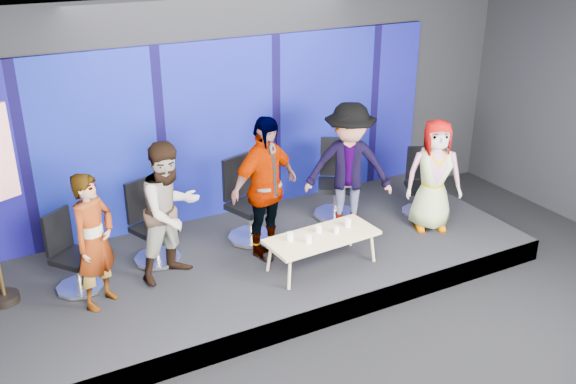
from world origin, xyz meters
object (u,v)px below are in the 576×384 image
at_px(chair_c, 248,213).
at_px(coffee_table, 322,238).
at_px(panelist_a, 94,241).
at_px(panelist_c, 265,188).
at_px(chair_d, 336,191).
at_px(mug_b, 309,239).
at_px(chair_a, 74,265).
at_px(chair_b, 153,235).
at_px(mug_a, 290,237).
at_px(chair_e, 421,193).
at_px(mug_c, 319,229).
at_px(mug_e, 348,223).
at_px(panelist_b, 170,211).
at_px(panelist_e, 434,175).
at_px(panelist_d, 349,169).
at_px(mug_d, 337,230).

height_order(chair_c, coffee_table, chair_c).
height_order(panelist_a, chair_c, panelist_a).
height_order(panelist_c, chair_d, panelist_c).
relative_size(chair_d, mug_b, 11.71).
height_order(chair_a, chair_b, chair_b).
height_order(chair_b, mug_a, chair_b).
bearing_deg(chair_e, panelist_c, -152.70).
relative_size(chair_e, mug_c, 10.35).
distance_m(panelist_a, chair_d, 3.77).
bearing_deg(mug_c, panelist_a, 171.99).
xyz_separation_m(chair_e, mug_c, (-2.15, -0.60, 0.16)).
xyz_separation_m(chair_a, mug_a, (2.47, -0.86, 0.17)).
distance_m(mug_c, mug_e, 0.42).
bearing_deg(panelist_a, chair_d, -25.63).
xyz_separation_m(mug_c, mug_e, (0.42, -0.03, 0.00)).
relative_size(panelist_b, mug_a, 16.91).
height_order(chair_a, panelist_e, panelist_e).
relative_size(panelist_b, panelist_c, 0.93).
relative_size(chair_c, panelist_d, 0.63).
relative_size(panelist_b, chair_c, 1.50).
xyz_separation_m(panelist_d, chair_e, (1.29, -0.04, -0.61)).
bearing_deg(mug_c, panelist_d, 36.91).
distance_m(panelist_d, mug_b, 1.45).
height_order(coffee_table, mug_e, mug_e).
xyz_separation_m(mug_c, mug_d, (0.19, -0.12, -0.01)).
xyz_separation_m(chair_b, chair_c, (1.34, -0.03, 0.03)).
xyz_separation_m(chair_a, mug_c, (2.90, -0.84, 0.16)).
xyz_separation_m(panelist_e, mug_a, (-2.38, -0.16, -0.31)).
distance_m(panelist_a, mug_c, 2.74).
bearing_deg(mug_e, mug_a, 179.44).
height_order(panelist_b, mug_a, panelist_b).
height_order(chair_d, mug_b, chair_d).
bearing_deg(mug_d, panelist_a, 170.13).
distance_m(chair_a, chair_e, 5.05).
height_order(chair_e, mug_c, chair_e).
distance_m(chair_a, mug_c, 3.02).
relative_size(panelist_d, mug_b, 18.96).
height_order(panelist_e, mug_e, panelist_e).
bearing_deg(chair_e, panelist_d, -155.67).
xyz_separation_m(panelist_e, coffee_table, (-1.96, -0.23, -0.40)).
height_order(panelist_a, panelist_c, panelist_c).
bearing_deg(chair_e, mug_a, -140.16).
bearing_deg(chair_b, chair_d, -19.32).
bearing_deg(panelist_a, chair_c, -20.10).
height_order(mug_c, mug_e, mug_e).
relative_size(panelist_c, chair_e, 1.90).
relative_size(chair_d, panelist_e, 0.72).
distance_m(chair_c, coffee_table, 1.26).
height_order(coffee_table, mug_c, mug_c).
xyz_separation_m(chair_c, panelist_e, (2.46, -0.92, 0.42)).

